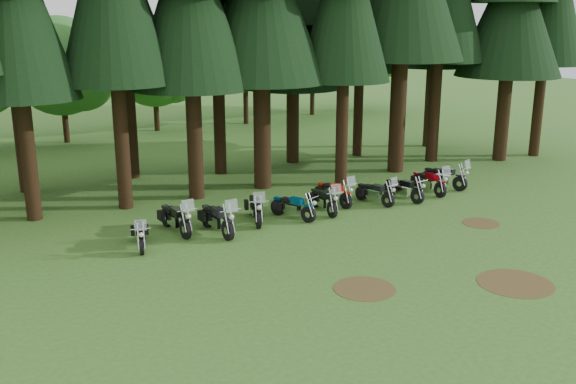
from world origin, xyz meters
The scene contains 21 objects.
ground centered at (0.00, 0.00, 0.00)m, with size 120.00×120.00×0.00m, color #346224.
pine_back_4 centered at (4.04, 13.25, 8.25)m, with size 4.94×4.94×13.78m.
decid_3 centered at (-4.71, 25.13, 4.51)m, with size 6.12×5.95×7.65m.
decid_4 centered at (1.58, 26.32, 4.37)m, with size 5.93×5.76×7.41m.
decid_5 centered at (8.29, 25.71, 6.23)m, with size 8.45×8.21×10.56m.
decid_6 centered at (14.85, 27.01, 5.20)m, with size 7.06×6.86×8.82m.
decid_7 centered at (19.46, 26.83, 6.22)m, with size 8.44×8.20×10.55m.
dirt_patch_0 centered at (-3.00, -2.00, 0.01)m, with size 1.80×1.80×0.01m, color #4C3D1E.
dirt_patch_1 centered at (4.50, 0.50, 0.01)m, with size 1.40×1.40×0.01m, color #4C3D1E.
dirt_patch_2 centered at (1.00, -4.00, 0.01)m, with size 2.20×2.20×0.01m, color #4C3D1E.
motorcycle_0 centered at (-7.34, 4.63, 0.43)m, with size 0.81×2.01×1.28m.
motorcycle_1 centered at (-5.73, 5.49, 0.50)m, with size 0.46×2.39×1.50m.
motorcycle_2 centered at (-4.51, 4.60, 0.52)m, with size 0.46×2.46×1.55m.
motorcycle_3 centered at (-2.67, 5.11, 0.49)m, with size 1.10×2.27×1.47m.
motorcycle_4 centered at (-1.27, 4.68, 0.44)m, with size 0.86×2.05×0.87m.
motorcycle_5 centered at (0.21, 4.76, 0.47)m, with size 0.59×2.25×1.41m.
motorcycle_6 centered at (1.21, 5.46, 0.47)m, with size 0.50×2.26×1.42m.
motorcycle_7 centered at (2.73, 4.66, 0.44)m, with size 0.64×2.09×1.32m.
motorcycle_8 centered at (4.11, 4.47, 0.45)m, with size 0.47×2.14×0.87m.
motorcycle_9 centered at (5.81, 4.73, 0.48)m, with size 0.47×2.30×1.45m.
motorcycle_10 centered at (7.04, 5.03, 0.49)m, with size 0.92×2.32×1.47m.
Camera 1 is at (-13.72, -15.35, 7.51)m, focal length 40.00 mm.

